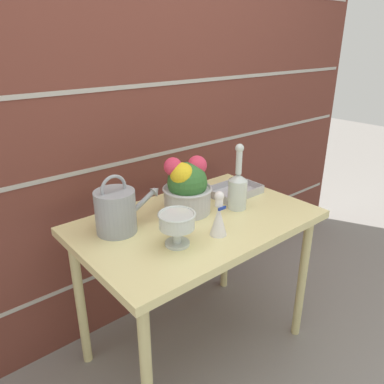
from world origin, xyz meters
TOP-DOWN VIEW (x-y plane):
  - ground_plane at (0.00, 0.00)m, footprint 12.00×12.00m
  - brick_wall at (0.00, 0.48)m, footprint 3.60×0.08m
  - patio_table at (0.00, 0.00)m, footprint 1.07×0.68m
  - watering_can at (-0.33, 0.13)m, footprint 0.31×0.17m
  - crystal_pedestal_bowl at (-0.21, -0.12)m, footprint 0.15×0.15m
  - flower_planter at (0.02, 0.09)m, footprint 0.23×0.23m
  - glass_decanter at (0.22, -0.03)m, footprint 0.09×0.09m
  - figurine_vase at (-0.03, -0.17)m, footprint 0.07×0.07m
  - wire_tray at (0.34, 0.10)m, footprint 0.27×0.18m

SIDE VIEW (x-z plane):
  - ground_plane at x=0.00m, z-range 0.00..0.00m
  - patio_table at x=0.00m, z-range 0.29..1.03m
  - wire_tray at x=0.34m, z-range 0.73..0.77m
  - figurine_vase at x=-0.03m, z-range 0.72..0.91m
  - watering_can at x=-0.33m, z-range 0.71..0.96m
  - crystal_pedestal_bowl at x=-0.21m, z-range 0.77..0.90m
  - glass_decanter at x=0.22m, z-range 0.69..1.00m
  - flower_planter at x=0.02m, z-range 0.73..1.00m
  - brick_wall at x=0.00m, z-range 0.00..2.20m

